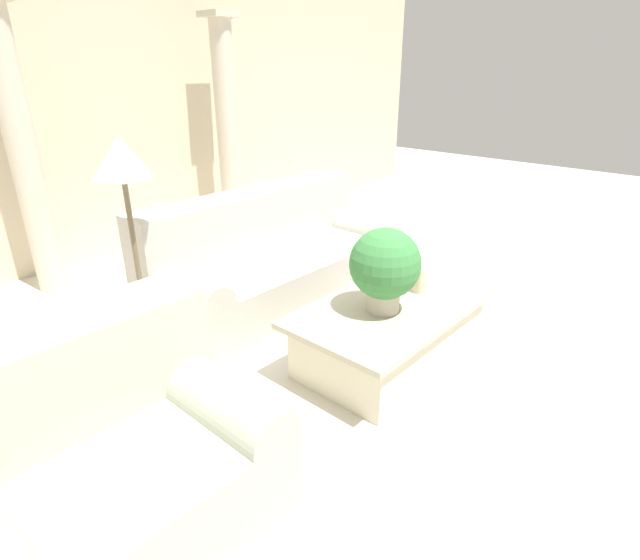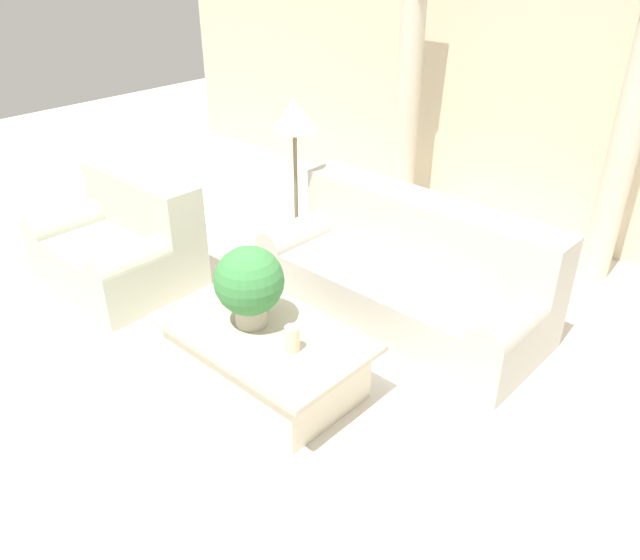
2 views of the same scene
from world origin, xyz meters
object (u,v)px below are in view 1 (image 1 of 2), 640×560
at_px(coffee_table, 390,332).
at_px(floor_lamp, 123,173).
at_px(sofa_long, 273,259).
at_px(potted_plant, 385,266).
at_px(loveseat, 101,459).

relative_size(coffee_table, floor_lamp, 0.95).
relative_size(sofa_long, potted_plant, 4.08).
relative_size(loveseat, coffee_table, 0.92).
distance_m(sofa_long, floor_lamp, 1.52).
xyz_separation_m(sofa_long, potted_plant, (-0.29, -1.35, 0.38)).
height_order(coffee_table, potted_plant, potted_plant).
bearing_deg(floor_lamp, coffee_table, -52.79).
relative_size(sofa_long, coffee_table, 1.59).
bearing_deg(coffee_table, floor_lamp, 127.21).
bearing_deg(potted_plant, floor_lamp, 124.24).
relative_size(loveseat, floor_lamp, 0.87).
bearing_deg(sofa_long, floor_lamp, 179.19).
xyz_separation_m(potted_plant, floor_lamp, (-0.93, 1.36, 0.53)).
distance_m(loveseat, floor_lamp, 1.76).
bearing_deg(potted_plant, loveseat, 175.22).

